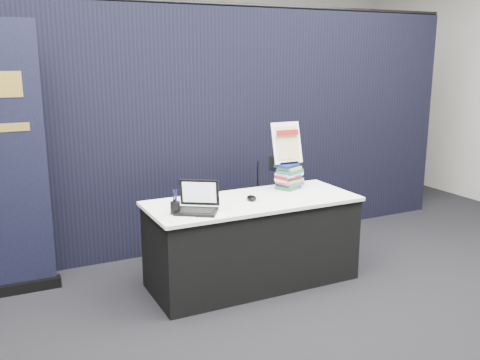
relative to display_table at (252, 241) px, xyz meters
name	(u,v)px	position (x,y,z in m)	size (l,w,h in m)	color
floor	(284,307)	(0.00, -0.55, -0.38)	(8.00, 8.00, 0.00)	black
wall_back	(136,69)	(0.00, 3.45, 1.37)	(8.00, 0.02, 3.50)	#A6A49D
drape_partition	(204,131)	(0.00, 1.05, 0.82)	(6.00, 0.08, 2.40)	black
display_table	(252,241)	(0.00, 0.00, 0.00)	(1.80, 0.75, 0.75)	black
laptop	(194,205)	(-0.57, -0.11, 0.43)	(0.39, 0.40, 0.24)	black
mouse	(251,198)	(-0.02, -0.01, 0.39)	(0.08, 0.13, 0.04)	black
brochure_left	(179,216)	(-0.72, -0.19, 0.38)	(0.30, 0.21, 0.00)	silver
brochure_mid	(214,207)	(-0.39, -0.08, 0.38)	(0.27, 0.19, 0.00)	silver
brochure_right	(213,206)	(-0.38, -0.04, 0.38)	(0.28, 0.20, 0.00)	white
pen_cup	(175,208)	(-0.73, -0.11, 0.42)	(0.08, 0.08, 0.10)	black
book_stack_tall	(288,176)	(0.46, 0.19, 0.49)	(0.23, 0.20, 0.23)	#1B6366
book_stack_short	(289,179)	(0.48, 0.19, 0.46)	(0.25, 0.23, 0.18)	#1E722C
info_sign	(287,143)	(0.46, 0.22, 0.79)	(0.28, 0.14, 0.38)	black
stacking_chair	(280,195)	(0.78, 0.87, 0.12)	(0.44, 0.45, 0.89)	black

